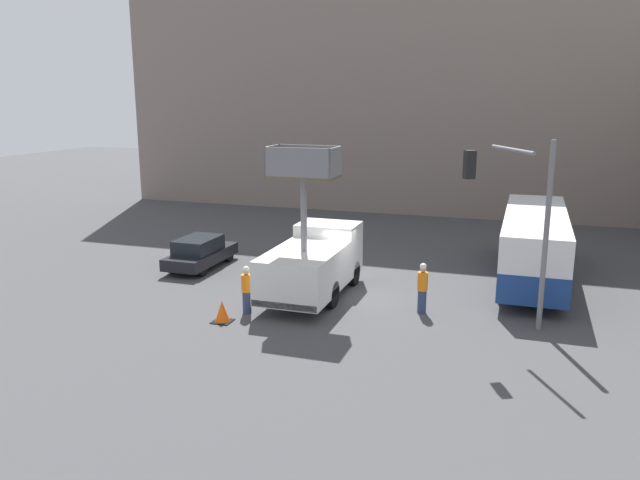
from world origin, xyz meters
The scene contains 9 objects.
ground_plane centered at (0.00, 0.00, 0.00)m, with size 120.00×120.00×0.00m, color #424244.
building_backdrop_far centered at (0.00, 23.11, 9.98)m, with size 44.00×10.00×19.97m.
utility_truck centered at (-1.35, -0.54, 1.48)m, with size 2.55×6.15×6.05m.
city_bus centered at (6.96, 4.53, 1.78)m, with size 2.55×10.38×2.98m.
traffic_light_pole centered at (6.35, -1.96, 4.31)m, with size 2.81×2.56×6.47m.
road_worker_near_truck centered at (-3.02, -3.20, 0.90)m, with size 0.38×0.38×1.80m.
road_worker_directing centered at (3.11, -1.14, 0.96)m, with size 0.38×0.38×1.90m.
traffic_cone_near_truck centered at (-3.45, -4.35, 0.37)m, with size 0.68×0.68×0.78m.
parked_car_curbside centered at (-7.76, 1.82, 0.74)m, with size 1.77×4.26×1.46m.
Camera 1 is at (6.49, -23.12, 7.83)m, focal length 35.00 mm.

